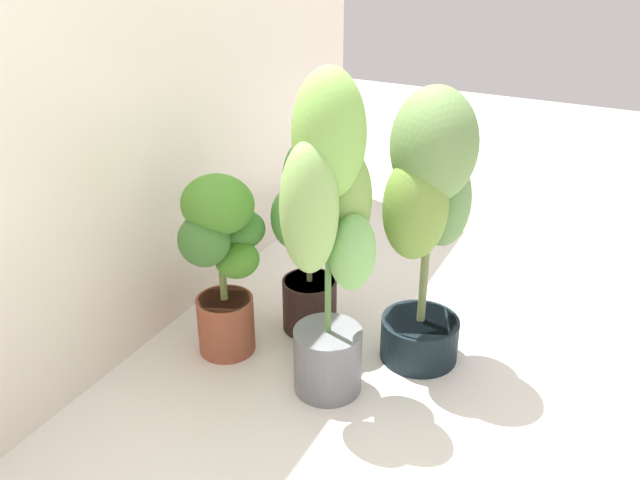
{
  "coord_description": "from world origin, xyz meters",
  "views": [
    {
      "loc": [
        -1.63,
        -0.63,
        1.43
      ],
      "look_at": [
        0.16,
        0.26,
        0.45
      ],
      "focal_mm": 38.63,
      "sensor_mm": 36.0,
      "label": 1
    }
  ],
  "objects_px": {
    "potted_plant_center": "(329,226)",
    "potted_plant_front_right": "(429,208)",
    "potted_plant_back_right": "(310,228)",
    "potted_plant_back_center": "(222,253)"
  },
  "relations": [
    {
      "from": "potted_plant_front_right",
      "to": "potted_plant_center",
      "type": "bearing_deg",
      "value": 146.52
    },
    {
      "from": "potted_plant_center",
      "to": "potted_plant_back_right",
      "type": "distance_m",
      "value": 0.41
    },
    {
      "from": "potted_plant_center",
      "to": "potted_plant_front_right",
      "type": "relative_size",
      "value": 1.1
    },
    {
      "from": "potted_plant_front_right",
      "to": "potted_plant_back_right",
      "type": "relative_size",
      "value": 1.3
    },
    {
      "from": "potted_plant_back_center",
      "to": "potted_plant_back_right",
      "type": "distance_m",
      "value": 0.32
    },
    {
      "from": "potted_plant_back_right",
      "to": "potted_plant_back_center",
      "type": "bearing_deg",
      "value": 142.14
    },
    {
      "from": "potted_plant_center",
      "to": "potted_plant_front_right",
      "type": "distance_m",
      "value": 0.36
    },
    {
      "from": "potted_plant_center",
      "to": "potted_plant_front_right",
      "type": "bearing_deg",
      "value": -33.48
    },
    {
      "from": "potted_plant_center",
      "to": "potted_plant_back_center",
      "type": "bearing_deg",
      "value": 83.77
    },
    {
      "from": "potted_plant_front_right",
      "to": "potted_plant_back_center",
      "type": "xyz_separation_m",
      "value": [
        -0.26,
        0.62,
        -0.18
      ]
    }
  ]
}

